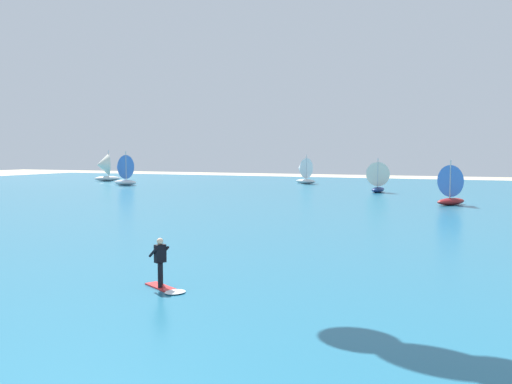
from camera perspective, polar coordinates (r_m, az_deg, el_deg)
ocean at (r=51.18m, az=16.11°, el=-1.08°), size 160.00×90.00×0.10m
kitesurfer at (r=18.30m, az=-9.77°, el=-8.19°), size 1.99×1.42×1.67m
sailboat_far_left at (r=49.52m, az=20.26°, el=0.77°), size 3.23×3.48×3.87m
sailboat_mid_left at (r=77.27m, az=-13.97°, el=2.32°), size 4.08×3.49×4.68m
sailboat_heeled_over at (r=63.00m, az=12.89°, el=1.60°), size 2.87×3.35×3.86m
sailboat_anchored_offshore at (r=78.84m, az=4.98°, el=2.29°), size 3.72×3.32×4.18m
sailboat_center_horizon at (r=88.89m, az=-15.79°, el=2.56°), size 4.22×4.32×4.85m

